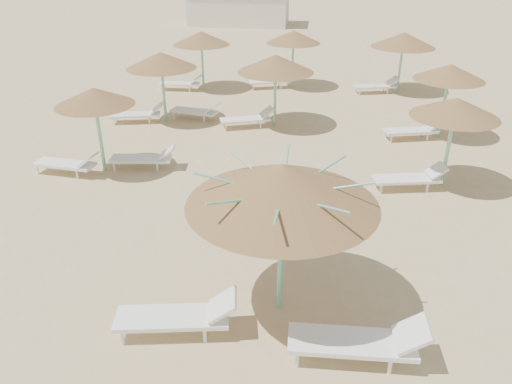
# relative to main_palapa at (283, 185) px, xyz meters

# --- Properties ---
(ground) EXTENTS (120.00, 120.00, 0.00)m
(ground) POSITION_rel_main_palapa_xyz_m (-0.36, 0.37, -2.70)
(ground) COLOR tan
(ground) RESTS_ON ground
(main_palapa) EXTENTS (3.46, 3.46, 3.10)m
(main_palapa) POSITION_rel_main_palapa_xyz_m (0.00, 0.00, 0.00)
(main_palapa) COLOR #74C9AA
(main_palapa) RESTS_ON ground
(lounger_main_a) EXTENTS (2.31, 1.03, 0.81)m
(lounger_main_a) POSITION_rel_main_palapa_xyz_m (-1.75, -0.93, -2.31)
(lounger_main_a) COLOR white
(lounger_main_a) RESTS_ON ground
(lounger_main_b) EXTENTS (2.36, 0.78, 0.85)m
(lounger_main_b) POSITION_rel_main_palapa_xyz_m (1.50, -1.19, -2.29)
(lounger_main_b) COLOR white
(lounger_main_b) RESTS_ON ground
(palapa_field) EXTENTS (19.57, 13.01, 2.72)m
(palapa_field) POSITION_rel_main_palapa_xyz_m (1.24, 11.13, -0.39)
(palapa_field) COLOR #74C9AA
(palapa_field) RESTS_ON ground
(service_hut) EXTENTS (8.40, 4.40, 3.25)m
(service_hut) POSITION_rel_main_palapa_xyz_m (-6.36, 35.37, -1.06)
(service_hut) COLOR silver
(service_hut) RESTS_ON ground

